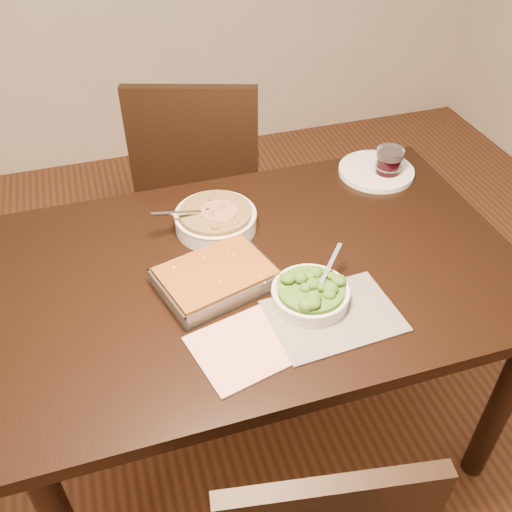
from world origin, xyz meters
TOP-DOWN VIEW (x-y plane):
  - ground at (0.00, 0.00)m, footprint 4.00×4.00m
  - table at (0.00, 0.00)m, footprint 1.40×0.90m
  - magazine_a at (-0.11, -0.26)m, footprint 0.31×0.26m
  - magazine_b at (0.11, -0.24)m, footprint 0.32×0.24m
  - coaster at (0.53, 0.30)m, footprint 0.12×0.12m
  - stew_bowl at (-0.08, 0.20)m, footprint 0.26×0.24m
  - broccoli_bowl at (0.07, -0.17)m, footprint 0.20×0.20m
  - baking_dish at (-0.14, -0.04)m, footprint 0.33×0.28m
  - wine_tumbler at (0.53, 0.30)m, footprint 0.09×0.09m
  - dinner_plate at (0.50, 0.32)m, footprint 0.25×0.25m
  - chair_far at (-0.00, 0.79)m, footprint 0.58×0.58m

SIDE VIEW (x-z plane):
  - ground at x=0.00m, z-range 0.00..0.00m
  - chair_far at x=0.00m, z-range 0.06..1.04m
  - table at x=0.00m, z-range 0.28..1.03m
  - coaster at x=0.53m, z-range 0.75..0.75m
  - magazine_a at x=-0.11m, z-range 0.75..0.76m
  - magazine_b at x=0.11m, z-range 0.75..0.76m
  - dinner_plate at x=0.50m, z-range 0.75..0.77m
  - baking_dish at x=-0.14m, z-range 0.75..0.80m
  - broccoli_bowl at x=0.07m, z-range 0.74..0.82m
  - stew_bowl at x=-0.08m, z-range 0.74..0.83m
  - wine_tumbler at x=0.53m, z-range 0.76..0.85m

